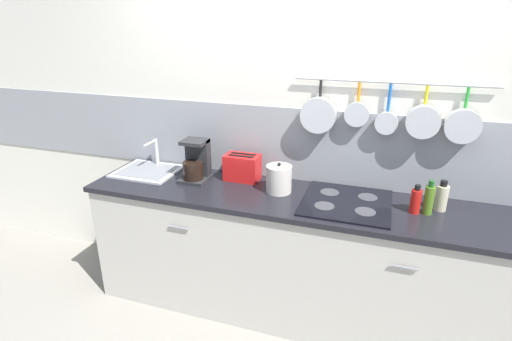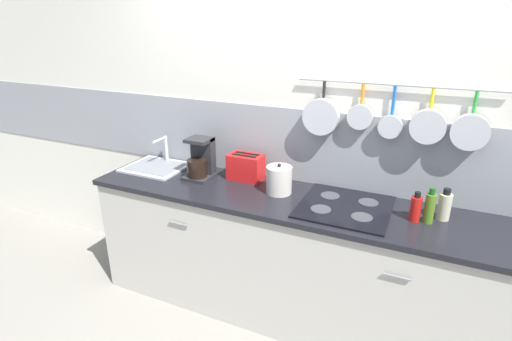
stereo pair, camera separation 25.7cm
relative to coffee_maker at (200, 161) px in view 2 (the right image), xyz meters
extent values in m
plane|color=gray|center=(0.73, -0.08, -1.02)|extent=(12.00, 12.00, 0.00)
cube|color=silver|center=(0.73, 0.26, 0.28)|extent=(7.20, 0.06, 2.60)
cube|color=gray|center=(0.73, 0.25, 0.13)|extent=(7.20, 0.07, 0.51)
cylinder|color=#B7BABF|center=(1.24, 0.20, 0.59)|extent=(1.19, 0.02, 0.02)
cylinder|color=black|center=(0.81, 0.20, 0.53)|extent=(0.02, 0.02, 0.10)
cylinder|color=#B7BABF|center=(0.81, 0.17, 0.37)|extent=(0.23, 0.07, 0.23)
cylinder|color=orange|center=(1.05, 0.20, 0.52)|extent=(0.02, 0.02, 0.12)
cylinder|color=#B7BABF|center=(1.05, 0.19, 0.39)|extent=(0.16, 0.04, 0.16)
cylinder|color=#1959B2|center=(1.24, 0.20, 0.50)|extent=(0.02, 0.02, 0.17)
cylinder|color=#B7BABF|center=(1.24, 0.19, 0.34)|extent=(0.14, 0.04, 0.14)
cylinder|color=gold|center=(1.44, 0.20, 0.53)|extent=(0.02, 0.02, 0.11)
cylinder|color=#B7BABF|center=(1.44, 0.17, 0.37)|extent=(0.20, 0.07, 0.20)
cylinder|color=green|center=(1.66, 0.20, 0.52)|extent=(0.02, 0.02, 0.12)
cylinder|color=#B7BABF|center=(1.66, 0.18, 0.36)|extent=(0.20, 0.06, 0.20)
cube|color=#B7B2A8|center=(0.73, -0.08, -0.59)|extent=(2.76, 0.55, 0.86)
cylinder|color=slate|center=(0.04, -0.37, -0.31)|extent=(0.14, 0.01, 0.01)
cylinder|color=slate|center=(1.42, -0.37, -0.31)|extent=(0.14, 0.01, 0.01)
cube|color=black|center=(0.73, -0.08, -0.14)|extent=(2.80, 0.59, 0.03)
cube|color=#B7BABF|center=(-0.41, 0.01, -0.11)|extent=(0.44, 0.38, 0.01)
cube|color=slate|center=(-0.41, 0.01, -0.10)|extent=(0.37, 0.31, 0.00)
cylinder|color=#B7BABF|center=(-0.41, 0.15, -0.01)|extent=(0.03, 0.03, 0.22)
cylinder|color=#B7BABF|center=(-0.41, 0.07, 0.09)|extent=(0.02, 0.15, 0.02)
cube|color=#262628|center=(0.00, -0.02, -0.11)|extent=(0.19, 0.20, 0.02)
cube|color=#262628|center=(0.00, 0.04, 0.03)|extent=(0.17, 0.07, 0.29)
cylinder|color=black|center=(0.00, -0.05, -0.04)|extent=(0.14, 0.14, 0.12)
cube|color=#262628|center=(0.00, 0.00, 0.16)|extent=(0.17, 0.15, 0.02)
cube|color=red|center=(0.31, 0.10, -0.03)|extent=(0.24, 0.15, 0.18)
cube|color=black|center=(0.31, 0.08, 0.06)|extent=(0.18, 0.03, 0.00)
cube|color=black|center=(0.31, 0.13, 0.06)|extent=(0.18, 0.03, 0.00)
cube|color=black|center=(0.18, 0.10, 0.01)|extent=(0.02, 0.02, 0.02)
cylinder|color=beige|center=(0.61, -0.02, -0.03)|extent=(0.17, 0.17, 0.18)
sphere|color=black|center=(0.61, -0.02, 0.07)|extent=(0.02, 0.02, 0.02)
cube|color=black|center=(1.06, -0.06, -0.11)|extent=(0.54, 0.53, 0.01)
cylinder|color=#38383D|center=(0.94, -0.17, -0.11)|extent=(0.12, 0.12, 0.00)
cylinder|color=#38383D|center=(1.18, -0.17, -0.11)|extent=(0.12, 0.12, 0.00)
cylinder|color=#38383D|center=(0.94, 0.04, -0.11)|extent=(0.12, 0.12, 0.00)
cylinder|color=#38383D|center=(1.18, 0.04, -0.11)|extent=(0.12, 0.12, 0.00)
cylinder|color=red|center=(1.45, -0.06, -0.05)|extent=(0.06, 0.06, 0.14)
cylinder|color=black|center=(1.45, -0.06, 0.04)|extent=(0.03, 0.03, 0.03)
cylinder|color=#4C721E|center=(1.52, -0.05, -0.03)|extent=(0.06, 0.06, 0.17)
cylinder|color=#194C19|center=(1.52, -0.05, 0.07)|extent=(0.03, 0.03, 0.04)
cylinder|color=#BFB799|center=(1.60, 0.03, -0.04)|extent=(0.07, 0.07, 0.15)
cylinder|color=black|center=(1.60, 0.03, 0.05)|extent=(0.04, 0.04, 0.03)
camera|label=1|loc=(1.23, -2.36, 0.96)|focal=28.00mm
camera|label=2|loc=(1.47, -2.26, 0.96)|focal=28.00mm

